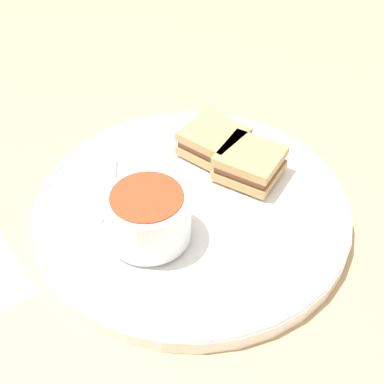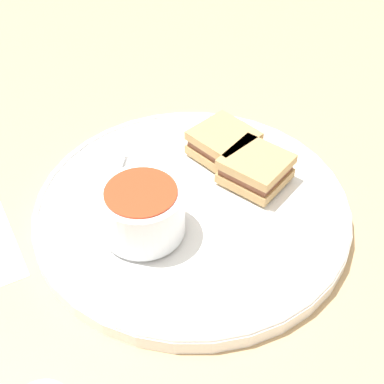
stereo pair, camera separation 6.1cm
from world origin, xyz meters
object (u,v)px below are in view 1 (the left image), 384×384
soup_bowl (148,215)px  spoon (109,205)px  sandwich_half_far (214,141)px  sandwich_half_near (250,163)px

soup_bowl → spoon: soup_bowl is taller
soup_bowl → spoon: bearing=24.2°
spoon → sandwich_half_far: 0.16m
soup_bowl → spoon: 0.07m
spoon → soup_bowl: bearing=46.5°
soup_bowl → spoon: (0.06, 0.03, -0.03)m
spoon → sandwich_half_near: sandwich_half_near is taller
sandwich_half_near → sandwich_half_far: 0.06m
spoon → sandwich_half_near: bearing=106.8°
spoon → sandwich_half_far: size_ratio=1.14×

